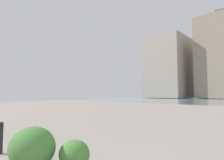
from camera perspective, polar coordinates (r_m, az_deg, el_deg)
building_annex at (r=73.38m, az=16.63°, el=3.59°), size 13.26×14.86×22.21m
bollard_near at (r=4.78m, az=-21.00°, el=-18.61°), size 0.13×0.13×0.84m
bollard_mid at (r=6.24m, az=-30.63°, el=-14.63°), size 0.13×0.13×0.87m
shrub_round at (r=4.58m, az=-11.35°, el=-21.11°), size 0.73×0.65×0.62m
shrub_tall at (r=4.77m, az=-22.96°, el=-18.29°), size 1.08×0.97×0.92m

